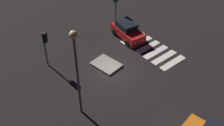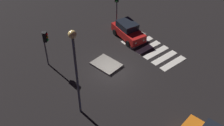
# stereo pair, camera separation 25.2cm
# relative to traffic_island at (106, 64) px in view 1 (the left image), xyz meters

# --- Properties ---
(ground_plane) EXTENTS (80.00, 80.00, 0.00)m
(ground_plane) POSITION_rel_traffic_island_xyz_m (-1.05, 0.14, -0.09)
(ground_plane) COLOR black
(traffic_island) EXTENTS (2.93, 2.37, 0.18)m
(traffic_island) POSITION_rel_traffic_island_xyz_m (0.00, 0.00, 0.00)
(traffic_island) COLOR gray
(traffic_island) RESTS_ON ground
(car_red) EXTENTS (4.44, 2.44, 1.86)m
(car_red) POSITION_rel_traffic_island_xyz_m (2.26, -4.80, 0.82)
(car_red) COLOR red
(car_red) RESTS_ON ground
(traffic_light_east) EXTENTS (0.53, 0.54, 4.05)m
(traffic_light_east) POSITION_rel_traffic_island_xyz_m (5.07, -5.50, 2.98)
(traffic_light_east) COLOR #47474C
(traffic_light_east) RESTS_ON ground
(traffic_light_north) EXTENTS (0.53, 0.54, 3.73)m
(traffic_light_north) POSITION_rel_traffic_island_xyz_m (3.55, 4.23, 2.74)
(traffic_light_north) COLOR #47474C
(traffic_light_north) RESTS_ON ground
(street_lamp) EXTENTS (0.56, 0.56, 7.65)m
(street_lamp) POSITION_rel_traffic_island_xyz_m (-3.28, 5.23, 5.13)
(street_lamp) COLOR #47474C
(street_lamp) RESTS_ON ground
(crosswalk_near) EXTENTS (6.45, 3.20, 0.02)m
(crosswalk_near) POSITION_rel_traffic_island_xyz_m (-1.05, -5.28, -0.08)
(crosswalk_near) COLOR silver
(crosswalk_near) RESTS_ON ground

